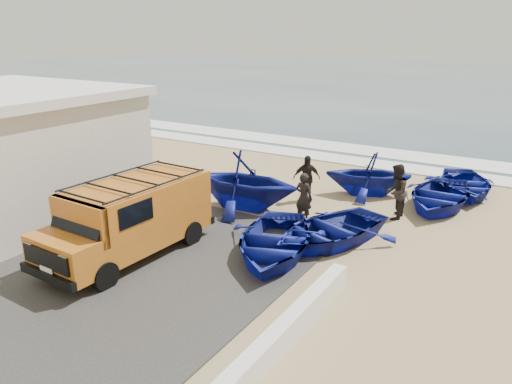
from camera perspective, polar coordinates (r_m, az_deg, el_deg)
The scene contains 16 objects.
ground at distance 15.46m, azimuth -7.98°, elevation -5.76°, with size 160.00×160.00×0.00m, color tan.
slab at distance 15.48m, azimuth -18.50°, elevation -6.44°, with size 12.00×10.00×0.05m, color #3E3B38.
ocean at distance 67.75m, azimuth 23.94°, elevation 11.37°, with size 180.00×88.00×0.01m, color #385166.
surf_line at distance 25.36m, azimuth 9.32°, elevation 3.77°, with size 180.00×1.60×0.06m, color white.
surf_wash at distance 27.64m, azimuth 11.30°, elevation 4.82°, with size 180.00×2.20×0.04m, color white.
parapet at distance 10.66m, azimuth 3.23°, elevation -15.77°, with size 0.35×6.00×0.55m, color silver.
van at distance 14.52m, azimuth -14.15°, elevation -2.66°, with size 2.28×5.28×2.23m.
boat_near_left at distance 14.32m, azimuth 1.99°, elevation -5.64°, with size 3.08×4.31×0.89m, color navy.
boat_near_right at distance 15.28m, azimuth 8.27°, elevation -4.30°, with size 3.00×4.21×0.87m, color navy.
boat_mid_left at distance 17.87m, azimuth -1.34°, elevation 1.34°, with size 3.46×4.01×2.11m, color navy.
boat_mid_right at distance 19.36m, azimuth 20.18°, elevation -0.38°, with size 3.02×4.23×0.88m, color navy.
boat_far_left at distance 19.91m, azimuth 12.73°, elevation 2.07°, with size 2.81×3.25×1.71m, color navy.
boat_far_right at distance 21.32m, azimuth 22.77°, elevation 0.86°, with size 2.79×3.91×0.81m, color navy.
fisherman_front at distance 16.70m, azimuth 5.48°, elevation -0.66°, with size 0.63×0.41×1.72m, color black.
fisherman_middle at distance 17.58m, azimuth 15.70°, elevation 0.02°, with size 0.93×0.73×1.92m, color black.
fisherman_back at distance 18.85m, azimuth 5.80°, elevation 1.59°, with size 1.03×0.43×1.76m, color black.
Camera 1 is at (9.09, -10.85, 6.22)m, focal length 35.00 mm.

